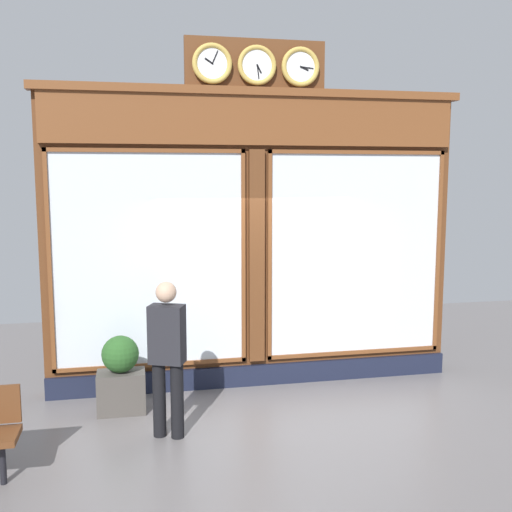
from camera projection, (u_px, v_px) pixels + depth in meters
ground_plane at (319, 491)px, 5.31m from camera, size 14.00×14.00×0.00m
shop_facade at (254, 237)px, 7.88m from camera, size 5.49×0.42×4.48m
pedestrian at (167, 353)px, 6.31m from camera, size 0.42×0.34×1.69m
planter_box at (121, 392)px, 7.07m from camera, size 0.56×0.36×0.49m
planter_shrub at (120, 354)px, 7.01m from camera, size 0.43×0.43×0.43m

